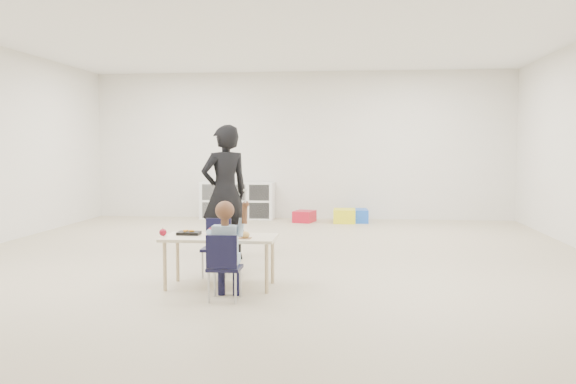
# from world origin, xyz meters

# --- Properties ---
(room) EXTENTS (9.00, 9.02, 2.80)m
(room) POSITION_xyz_m (0.00, 0.00, 1.40)
(room) COLOR #BEB292
(room) RESTS_ON ground
(table) EXTENTS (1.10, 0.55, 0.50)m
(table) POSITION_xyz_m (-0.30, -1.37, 0.26)
(table) COLOR beige
(table) RESTS_ON ground
(chair_near) EXTENTS (0.29, 0.27, 0.60)m
(chair_near) POSITION_xyz_m (-0.15, -1.86, 0.30)
(chair_near) COLOR black
(chair_near) RESTS_ON ground
(chair_far) EXTENTS (0.29, 0.27, 0.60)m
(chair_far) POSITION_xyz_m (-0.45, -0.88, 0.30)
(chair_far) COLOR black
(chair_far) RESTS_ON ground
(child) EXTENTS (0.40, 0.40, 0.95)m
(child) POSITION_xyz_m (-0.15, -1.86, 0.47)
(child) COLOR #A6C1E0
(child) RESTS_ON chair_near
(lunch_tray_near) EXTENTS (0.22, 0.16, 0.03)m
(lunch_tray_near) POSITION_xyz_m (-0.19, -1.30, 0.52)
(lunch_tray_near) COLOR black
(lunch_tray_near) RESTS_ON table
(lunch_tray_far) EXTENTS (0.22, 0.16, 0.03)m
(lunch_tray_far) POSITION_xyz_m (-0.63, -1.30, 0.52)
(lunch_tray_far) COLOR black
(lunch_tray_far) RESTS_ON table
(milk_carton) EXTENTS (0.07, 0.07, 0.10)m
(milk_carton) POSITION_xyz_m (-0.25, -1.52, 0.55)
(milk_carton) COLOR white
(milk_carton) RESTS_ON table
(bread_roll) EXTENTS (0.09, 0.09, 0.07)m
(bread_roll) POSITION_xyz_m (-0.03, -1.49, 0.54)
(bread_roll) COLOR tan
(bread_roll) RESTS_ON table
(apple_near) EXTENTS (0.07, 0.07, 0.07)m
(apple_near) POSITION_xyz_m (-0.40, -1.28, 0.54)
(apple_near) COLOR maroon
(apple_near) RESTS_ON table
(apple_far) EXTENTS (0.07, 0.07, 0.07)m
(apple_far) POSITION_xyz_m (-0.85, -1.42, 0.54)
(apple_far) COLOR maroon
(apple_far) RESTS_ON table
(cubby_shelf) EXTENTS (1.40, 0.40, 0.70)m
(cubby_shelf) POSITION_xyz_m (-1.20, 4.28, 0.35)
(cubby_shelf) COLOR white
(cubby_shelf) RESTS_ON ground
(adult) EXTENTS (0.71, 0.66, 1.63)m
(adult) POSITION_xyz_m (-0.55, 0.07, 0.82)
(adult) COLOR black
(adult) RESTS_ON ground
(bin_red) EXTENTS (0.43, 0.50, 0.21)m
(bin_red) POSITION_xyz_m (0.12, 3.90, 0.10)
(bin_red) COLOR red
(bin_red) RESTS_ON ground
(bin_yellow) EXTENTS (0.40, 0.51, 0.25)m
(bin_yellow) POSITION_xyz_m (0.84, 3.90, 0.12)
(bin_yellow) COLOR yellow
(bin_yellow) RESTS_ON ground
(bin_blue) EXTENTS (0.41, 0.51, 0.24)m
(bin_blue) POSITION_xyz_m (1.07, 3.98, 0.12)
(bin_blue) COLOR blue
(bin_blue) RESTS_ON ground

